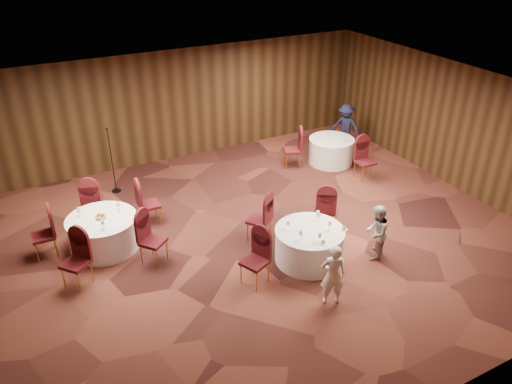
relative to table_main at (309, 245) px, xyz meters
name	(u,v)px	position (x,y,z in m)	size (l,w,h in m)	color
ground	(252,241)	(-0.73, 1.17, -0.38)	(12.00, 12.00, 0.00)	black
room_shell	(252,162)	(-0.73, 1.17, 1.59)	(12.00, 12.00, 12.00)	silver
table_main	(309,245)	(0.00, 0.00, 0.00)	(1.44, 1.44, 0.74)	white
table_left	(103,233)	(-3.70, 2.45, 0.00)	(1.50, 1.50, 0.74)	white
table_right	(331,151)	(3.17, 3.73, 0.00)	(1.31, 1.31, 0.74)	white
chairs_main	(281,228)	(-0.30, 0.65, 0.12)	(3.06, 2.03, 1.00)	#430D17
chairs_left	(104,227)	(-3.67, 2.46, 0.12)	(2.88, 2.98, 1.00)	#430D17
chairs_right	(328,156)	(2.72, 3.26, 0.12)	(1.97, 2.20, 1.00)	#430D17
tabletop_main	(319,226)	(0.14, -0.10, 0.47)	(1.12, 1.05, 0.22)	silver
tabletop_left	(100,215)	(-3.70, 2.44, 0.45)	(0.87, 0.80, 0.22)	silver
tabletop_right	(344,136)	(3.37, 3.45, 0.52)	(0.08, 0.08, 0.22)	silver
mic_stand	(114,173)	(-2.87, 4.89, 0.15)	(0.24, 0.24, 1.76)	black
woman_a	(333,275)	(-0.35, -1.31, 0.26)	(0.47, 0.31, 1.28)	white
woman_b	(376,232)	(1.28, -0.55, 0.24)	(0.60, 0.47, 1.23)	#ADADB1
man_c	(345,126)	(4.16, 4.41, 0.34)	(0.92, 0.53, 1.43)	black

